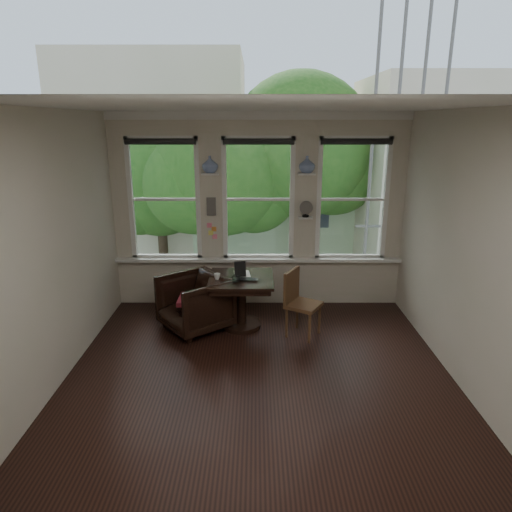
{
  "coord_description": "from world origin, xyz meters",
  "views": [
    {
      "loc": [
        -0.03,
        -4.76,
        2.87
      ],
      "look_at": [
        -0.04,
        0.9,
        1.18
      ],
      "focal_mm": 32.0,
      "sensor_mm": 36.0,
      "label": 1
    }
  ],
  "objects_px": {
    "laptop": "(247,281)",
    "mug": "(217,276)",
    "side_chair_right": "(304,304)",
    "table": "(241,302)",
    "armchair_left": "(195,303)"
  },
  "relations": [
    {
      "from": "laptop",
      "to": "mug",
      "type": "height_order",
      "value": "mug"
    },
    {
      "from": "side_chair_right",
      "to": "laptop",
      "type": "relative_size",
      "value": 3.06
    },
    {
      "from": "side_chair_right",
      "to": "laptop",
      "type": "height_order",
      "value": "side_chair_right"
    },
    {
      "from": "table",
      "to": "mug",
      "type": "bearing_deg",
      "value": -167.58
    },
    {
      "from": "table",
      "to": "side_chair_right",
      "type": "height_order",
      "value": "side_chair_right"
    },
    {
      "from": "armchair_left",
      "to": "side_chair_right",
      "type": "bearing_deg",
      "value": 43.95
    },
    {
      "from": "mug",
      "to": "table",
      "type": "bearing_deg",
      "value": 12.42
    },
    {
      "from": "table",
      "to": "side_chair_right",
      "type": "relative_size",
      "value": 0.98
    },
    {
      "from": "armchair_left",
      "to": "laptop",
      "type": "relative_size",
      "value": 2.88
    },
    {
      "from": "side_chair_right",
      "to": "armchair_left",
      "type": "bearing_deg",
      "value": 112.37
    },
    {
      "from": "armchair_left",
      "to": "table",
      "type": "bearing_deg",
      "value": 57.96
    },
    {
      "from": "armchair_left",
      "to": "laptop",
      "type": "distance_m",
      "value": 0.83
    },
    {
      "from": "side_chair_right",
      "to": "table",
      "type": "bearing_deg",
      "value": 102.23
    },
    {
      "from": "armchair_left",
      "to": "mug",
      "type": "bearing_deg",
      "value": 51.46
    },
    {
      "from": "armchair_left",
      "to": "mug",
      "type": "relative_size",
      "value": 9.67
    }
  ]
}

